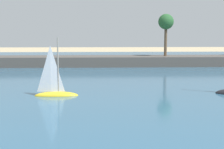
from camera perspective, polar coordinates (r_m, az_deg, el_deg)
name	(u,v)px	position (r m, az deg, el deg)	size (l,w,h in m)	color
sea	(95,70)	(57.36, -2.75, 0.64)	(220.00, 93.82, 0.06)	#33607F
palm_headland	(95,49)	(64.10, -2.78, 4.06)	(114.50, 6.41, 13.24)	#514C47
sailboat_toward_headland	(55,90)	(35.75, -8.96, -2.46)	(4.29, 1.33, 6.20)	yellow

